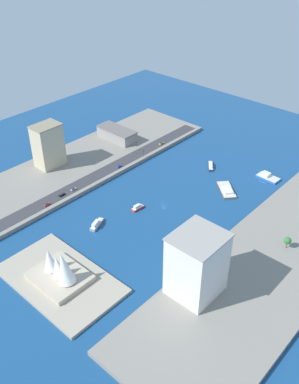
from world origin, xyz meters
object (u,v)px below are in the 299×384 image
at_px(taxi_yellow_cab, 161,143).
at_px(office_block_beige, 48,145).
at_px(pickup_red, 47,204).
at_px(tugboat_red, 138,208).
at_px(carpark_squat_concrete, 117,134).
at_px(opera_landmark, 59,270).
at_px(patrol_launch_navy, 211,166).
at_px(catamaran_blue, 268,177).
at_px(hatchback_blue, 119,166).
at_px(hotel_broad_white, 197,264).
at_px(suv_black, 62,195).
at_px(yacht_sleek_gray, 97,224).
at_px(traffic_light_waterfront, 144,152).
at_px(barge_flat_brown, 227,190).
at_px(sedan_silver, 73,189).

bearing_deg(taxi_yellow_cab, office_block_beige, 63.63).
distance_m(taxi_yellow_cab, pickup_red, 126.66).
distance_m(tugboat_red, taxi_yellow_cab, 96.80).
distance_m(carpark_squat_concrete, opera_landmark, 178.67).
height_order(patrol_launch_navy, office_block_beige, office_block_beige).
xyz_separation_m(taxi_yellow_cab, opera_landmark, (-65.34, 165.07, 5.28)).
distance_m(catamaran_blue, hatchback_blue, 120.50).
bearing_deg(pickup_red, patrol_launch_navy, -112.50).
height_order(hotel_broad_white, opera_landmark, hotel_broad_white).
relative_size(tugboat_red, suv_black, 2.14).
relative_size(yacht_sleek_gray, traffic_light_waterfront, 2.36).
height_order(carpark_squat_concrete, traffic_light_waterfront, carpark_squat_concrete).
distance_m(barge_flat_brown, traffic_light_waterfront, 80.45).
relative_size(hatchback_blue, traffic_light_waterfront, 0.74).
bearing_deg(sedan_silver, traffic_light_waterfront, -93.58).
height_order(yacht_sleek_gray, suv_black, suv_black).
distance_m(barge_flat_brown, carpark_squat_concrete, 121.71).
bearing_deg(yacht_sleek_gray, tugboat_red, -102.55).
height_order(hotel_broad_white, traffic_light_waterfront, hotel_broad_white).
xyz_separation_m(tugboat_red, traffic_light_waterfront, (45.32, -55.58, 5.97)).
height_order(tugboat_red, taxi_yellow_cab, taxi_yellow_cab).
distance_m(catamaran_blue, pickup_red, 173.54).
bearing_deg(taxi_yellow_cab, catamaran_blue, -169.97).
xyz_separation_m(yacht_sleek_gray, pickup_red, (41.17, 10.51, 2.27)).
bearing_deg(traffic_light_waterfront, pickup_red, 88.16).
bearing_deg(patrol_launch_navy, opera_landmark, 93.99).
bearing_deg(taxi_yellow_cab, hotel_broad_white, 136.86).
bearing_deg(carpark_squat_concrete, traffic_light_waterfront, 168.29).
xyz_separation_m(sedan_silver, taxi_yellow_cab, (-0.56, -101.16, 0.05)).
relative_size(suv_black, opera_landmark, 0.15).
distance_m(carpark_squat_concrete, hatchback_blue, 52.10).
distance_m(yacht_sleek_gray, hatchback_blue, 74.58).
xyz_separation_m(pickup_red, opera_landmark, (-64.48, 38.41, 5.31)).
xyz_separation_m(office_block_beige, opera_landmark, (-109.56, 75.88, -11.74)).
xyz_separation_m(patrol_launch_navy, carpark_squat_concrete, (91.34, 20.05, 6.78)).
distance_m(patrol_launch_navy, sedan_silver, 115.75).
bearing_deg(tugboat_red, pickup_red, 41.84).
bearing_deg(sedan_silver, patrol_launch_navy, -117.99).
distance_m(catamaran_blue, traffic_light_waterfront, 104.10).
height_order(suv_black, taxi_yellow_cab, taxi_yellow_cab).
relative_size(barge_flat_brown, hatchback_blue, 4.99).
xyz_separation_m(patrol_launch_navy, taxi_yellow_cab, (53.75, 1.02, 2.68)).
bearing_deg(opera_landmark, yacht_sleek_gray, -64.53).
bearing_deg(carpark_squat_concrete, sedan_silver, 114.27).
bearing_deg(taxi_yellow_cab, opera_landmark, 111.59).
bearing_deg(pickup_red, opera_landmark, 149.22).
bearing_deg(barge_flat_brown, suv_black, 47.03).
distance_m(yacht_sleek_gray, sedan_silver, 45.20).
bearing_deg(carpark_squat_concrete, opera_landmark, 125.17).
xyz_separation_m(carpark_squat_concrete, traffic_light_waterfront, (-41.63, 8.62, -0.69)).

